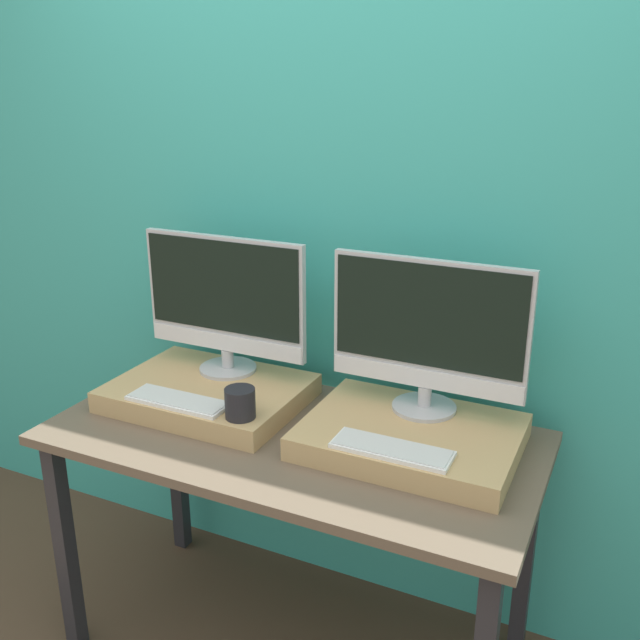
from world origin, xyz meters
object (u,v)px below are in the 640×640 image
at_px(monitor_left, 225,301).
at_px(mug, 240,403).
at_px(monitor_right, 428,332).
at_px(keyboard_left, 178,401).
at_px(keyboard_right, 392,449).

height_order(monitor_left, mug, monitor_left).
relative_size(monitor_left, monitor_right, 1.00).
bearing_deg(monitor_right, keyboard_left, -157.88).
distance_m(keyboard_left, keyboard_right, 0.68).
bearing_deg(mug, keyboard_right, 0.00).
relative_size(mug, monitor_right, 0.16).
xyz_separation_m(monitor_left, keyboard_right, (0.68, -0.28, -0.24)).
height_order(monitor_left, keyboard_left, monitor_left).
relative_size(keyboard_left, mug, 3.58).
bearing_deg(monitor_right, mug, -149.08).
bearing_deg(keyboard_left, monitor_right, 22.12).
distance_m(keyboard_left, mug, 0.22).
relative_size(monitor_left, keyboard_right, 1.80).
xyz_separation_m(mug, monitor_right, (0.46, 0.28, 0.20)).
height_order(mug, monitor_right, monitor_right).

